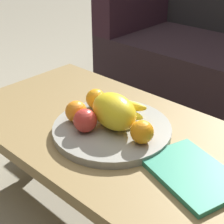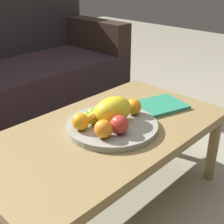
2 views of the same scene
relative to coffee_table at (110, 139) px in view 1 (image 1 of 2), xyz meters
The scene contains 11 objects.
ground_plane 0.34m from the coffee_table, ahead, with size 8.00×8.00×0.00m, color gray.
coffee_table is the anchor object (origin of this frame).
fruit_bowl 0.06m from the coffee_table, 34.63° to the right, with size 0.38×0.38×0.03m, color #98988D.
melon_large_front 0.13m from the coffee_table, 26.52° to the right, with size 0.17×0.11×0.11m, color yellow.
orange_front 0.15m from the coffee_table, 138.18° to the right, with size 0.07×0.07×0.07m, color orange.
orange_left 0.15m from the coffee_table, 160.44° to the left, with size 0.07×0.07×0.07m, color orange.
orange_right 0.18m from the coffee_table, ahead, with size 0.07×0.07×0.07m, color orange.
apple_front 0.14m from the coffee_table, 100.08° to the right, with size 0.07×0.07×0.07m, color red.
apple_left 0.11m from the coffee_table, 110.06° to the left, with size 0.06×0.06×0.06m, color olive.
banana_bunch 0.10m from the coffee_table, 83.80° to the left, with size 0.18×0.15×0.06m.
magazine 0.33m from the coffee_table, ahead, with size 0.25×0.18×0.02m, color #2C8A69.
Camera 1 is at (0.64, -0.69, 0.97)m, focal length 54.19 mm.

